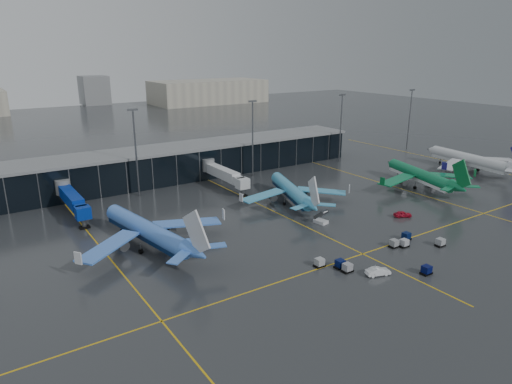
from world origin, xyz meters
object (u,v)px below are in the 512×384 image
service_van_red (403,214)px  service_van_white (378,271)px  airliner_klm_near (291,183)px  airliner_aer_lingus (420,168)px  mobile_airstair (321,220)px  baggage_carts (386,253)px  airliner_arkefly (146,220)px  airliner_ba (470,153)px

service_van_red → service_van_white: size_ratio=0.94×
airliner_klm_near → service_van_white: bearing=-87.7°
airliner_klm_near → airliner_aer_lingus: (43.09, -9.91, 0.36)m
airliner_klm_near → mobile_airstair: bearing=-83.5°
airliner_klm_near → service_van_red: airliner_klm_near is taller
service_van_white → service_van_red: bearing=-40.4°
baggage_carts → airliner_arkefly: bearing=140.7°
airliner_aer_lingus → mobile_airstair: bearing=-154.9°
airliner_arkefly → service_van_red: (61.39, -18.59, -5.51)m
airliner_ba → mobile_airstair: bearing=-164.6°
airliner_ba → service_van_white: 94.81m
baggage_carts → service_van_red: size_ratio=6.81×
airliner_arkefly → airliner_aer_lingus: 87.86m
baggage_carts → service_van_red: baggage_carts is taller
service_van_white → airliner_ba: bearing=-49.2°
service_van_red → mobile_airstair: bearing=96.4°
airliner_ba → service_van_white: (-87.17, -36.83, -5.74)m
airliner_aer_lingus → service_van_red: bearing=-133.1°
airliner_klm_near → airliner_ba: 74.47m
baggage_carts → mobile_airstair: bearing=85.8°
baggage_carts → service_van_white: bearing=-148.5°
airliner_aer_lingus → airliner_klm_near: bearing=-176.3°
airliner_ba → baggage_carts: bearing=-149.9°
airliner_aer_lingus → baggage_carts: size_ratio=1.27×
airliner_arkefly → mobile_airstair: size_ratio=11.56×
airliner_arkefly → airliner_klm_near: bearing=-0.9°
airliner_arkefly → baggage_carts: bearing=-48.8°
baggage_carts → mobile_airstair: (1.62, 22.10, 0.01)m
baggage_carts → airliner_ba: bearing=22.0°
airliner_klm_near → baggage_carts: size_ratio=1.20×
airliner_aer_lingus → airliner_ba: 31.21m
airliner_arkefly → service_van_white: airliner_arkefly is taller
airliner_klm_near → airliner_aer_lingus: size_ratio=0.94×
airliner_klm_near → baggage_carts: (-5.33, -38.97, -4.90)m
mobile_airstair → airliner_arkefly: bearing=155.9°
airliner_ba → service_van_red: size_ratio=9.40×
airliner_arkefly → baggage_carts: size_ratio=1.33×
mobile_airstair → airliner_klm_near: bearing=67.5°
mobile_airstair → service_van_red: 22.06m
airliner_arkefly → airliner_ba: 118.86m
airliner_klm_near → mobile_airstair: size_ratio=10.42×
mobile_airstair → service_van_red: size_ratio=0.78×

